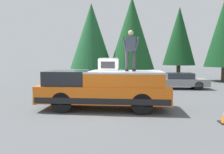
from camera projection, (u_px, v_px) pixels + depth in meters
The scene contains 9 objects.
ground_plane at pixel (99, 111), 9.22m from camera, with size 90.00×90.00×0.00m, color #4C4F51.
pickup_truck at pixel (104, 89), 9.56m from camera, with size 2.01×5.54×1.65m.
compressor_unit at pixel (109, 64), 9.57m from camera, with size 0.65×0.84×0.56m.
person_on_truck_bed at pixel (131, 50), 9.14m from camera, with size 0.29×0.72×1.69m.
parked_car_grey at pixel (178, 81), 16.19m from camera, with size 1.64×4.10×1.16m.
parked_car_maroon at pixel (99, 80), 16.82m from camera, with size 1.64×4.10×1.16m.
conifer_left at pixel (179, 36), 23.26m from camera, with size 3.37×3.37×7.63m.
conifer_center_left at pixel (132, 33), 22.61m from camera, with size 4.64×4.64×8.46m.
conifer_center_right at pixel (91, 36), 23.31m from camera, with size 4.52×4.52×8.00m.
Camera 1 is at (-8.99, -1.36, 2.15)m, focal length 35.48 mm.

